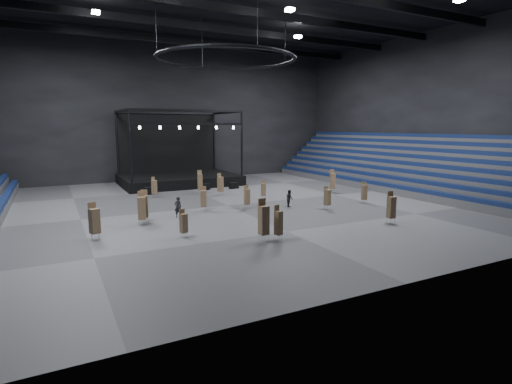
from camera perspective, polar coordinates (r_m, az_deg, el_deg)
name	(u,v)px	position (r m, az deg, el deg)	size (l,w,h in m)	color
floor	(228,205)	(36.97, -4.08, -1.92)	(50.00, 50.00, 0.00)	#535355
wall_back	(166,113)	(56.23, -12.79, 10.93)	(50.00, 0.20, 18.00)	black
wall_front	(420,83)	(18.93, 22.34, 14.16)	(50.00, 0.20, 18.00)	black
wall_right	(423,111)	(51.52, 22.78, 10.61)	(0.20, 42.00, 18.00)	black
bleachers_right	(407,174)	(50.23, 20.74, 2.47)	(7.20, 40.00, 6.40)	#4A4A4D
stage	(177,172)	(51.92, -11.17, 2.79)	(14.00, 10.00, 9.20)	black
truss_ring	(226,59)	(36.74, -4.32, 18.40)	(12.30, 12.30, 5.15)	black
roof_girders	(225,8)	(37.63, -4.41, 24.72)	(49.00, 30.35, 0.70)	black
floodlights	(246,3)	(33.97, -1.49, 25.41)	(28.60, 16.60, 0.25)	white
flight_case_left	(150,191)	(44.30, -14.87, 0.18)	(1.20, 0.60, 0.80)	black
flight_case_mid	(205,187)	(46.12, -7.28, 0.74)	(1.12, 0.56, 0.74)	black
flight_case_right	(234,186)	(46.93, -3.19, 0.93)	(1.07, 0.53, 0.71)	black
chair_stack_0	(364,192)	(38.99, 15.21, 0.00)	(0.55, 0.55, 2.10)	silver
chair_stack_1	(203,198)	(34.37, -7.52, -0.87)	(0.66, 0.66, 2.16)	silver
chair_stack_2	(220,184)	(42.24, -5.11, 1.17)	(0.61, 0.61, 2.36)	silver
chair_stack_3	(327,197)	(35.46, 10.16, -0.71)	(0.57, 0.57, 2.07)	silver
chair_stack_4	(333,181)	(44.62, 10.88, 1.59)	(0.60, 0.60, 2.57)	silver
chair_stack_5	(154,187)	(42.20, -14.34, 0.73)	(0.56, 0.56, 2.11)	silver
chair_stack_6	(263,189)	(39.80, 1.06, 0.41)	(0.55, 0.55, 1.93)	silver
chair_stack_7	(184,223)	(26.48, -10.31, -4.34)	(0.50, 0.50, 1.89)	silver
chair_stack_8	(278,222)	(25.54, 3.21, -4.33)	(0.50, 0.50, 2.27)	silver
chair_stack_9	(391,207)	(31.52, 18.76, -2.01)	(0.56, 0.56, 2.43)	silver
chair_stack_10	(247,196)	(35.31, -1.31, -0.63)	(0.45, 0.45, 2.07)	silver
chair_stack_11	(142,208)	(30.38, -16.01, -2.14)	(0.67, 0.67, 2.53)	silver
chair_stack_12	(200,181)	(43.91, -8.01, 1.52)	(0.57, 0.57, 2.52)	silver
chair_stack_13	(264,219)	(25.14, 1.09, -3.94)	(0.57, 0.57, 2.73)	silver
chair_stack_14	(94,220)	(27.42, -22.10, -3.78)	(0.71, 0.71, 2.44)	silver
chair_stack_15	(144,206)	(31.10, -15.66, -1.92)	(0.63, 0.63, 2.52)	silver
man_center	(178,207)	(32.58, -11.09, -2.11)	(0.61, 0.40, 1.66)	black
crew_member	(290,198)	(36.33, 4.82, -0.90)	(0.74, 0.58, 1.53)	black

